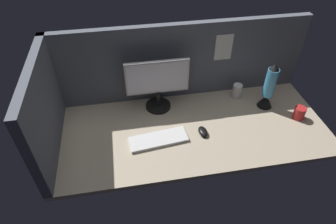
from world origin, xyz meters
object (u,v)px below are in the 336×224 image
(mug_red_plastic, at_px, (299,113))
(mug_ceramic_white, at_px, (237,91))
(keyboard, at_px, (158,139))
(mouse, at_px, (203,132))
(monitor, at_px, (157,83))
(lava_lamp, at_px, (268,89))

(mug_red_plastic, distance_m, mug_ceramic_white, 0.45)
(keyboard, height_order, mouse, mouse)
(monitor, bearing_deg, mug_ceramic_white, 0.70)
(keyboard, xyz_separation_m, mug_ceramic_white, (0.65, 0.35, 0.04))
(mouse, distance_m, mug_red_plastic, 0.69)
(monitor, relative_size, keyboard, 1.17)
(monitor, xyz_separation_m, mouse, (0.25, -0.33, -0.19))
(keyboard, bearing_deg, mouse, -4.09)
(mouse, relative_size, mug_ceramic_white, 0.89)
(mug_ceramic_white, distance_m, lava_lamp, 0.23)
(mug_red_plastic, xyz_separation_m, lava_lamp, (-0.17, 0.16, 0.10))
(monitor, bearing_deg, keyboard, -98.09)
(mouse, bearing_deg, monitor, 122.13)
(mouse, relative_size, lava_lamp, 0.27)
(keyboard, distance_m, lava_lamp, 0.85)
(mug_red_plastic, bearing_deg, mouse, -177.22)
(keyboard, distance_m, mouse, 0.30)
(mug_red_plastic, bearing_deg, keyboard, -177.34)
(keyboard, height_order, mug_ceramic_white, mug_ceramic_white)
(mouse, distance_m, mug_ceramic_white, 0.48)
(mouse, xyz_separation_m, mug_ceramic_white, (0.35, 0.33, 0.04))
(monitor, xyz_separation_m, mug_ceramic_white, (0.60, 0.01, -0.15))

